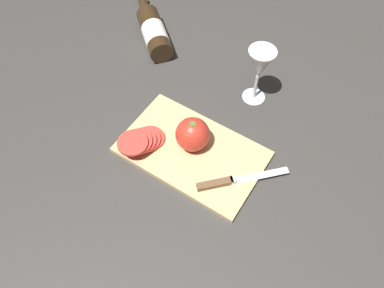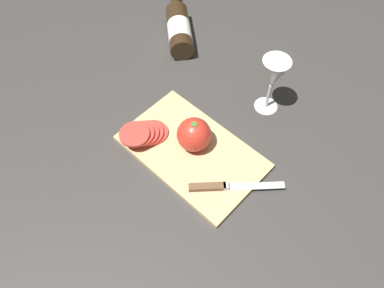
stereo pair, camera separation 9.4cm
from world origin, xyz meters
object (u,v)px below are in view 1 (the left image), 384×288
(wine_glass, at_px, (260,66))
(knife, at_px, (225,182))
(wine_bottle, at_px, (154,31))
(whole_tomato, at_px, (193,134))
(tomato_slice_stack_near, at_px, (141,141))

(wine_glass, bearing_deg, knife, 103.99)
(wine_glass, distance_m, knife, 0.32)
(wine_bottle, xyz_separation_m, whole_tomato, (-0.33, 0.28, 0.02))
(knife, bearing_deg, wine_glass, 58.08)
(wine_bottle, relative_size, knife, 1.49)
(tomato_slice_stack_near, bearing_deg, whole_tomato, -145.98)
(wine_glass, bearing_deg, tomato_slice_stack_near, 62.67)
(wine_glass, distance_m, tomato_slice_stack_near, 0.37)
(whole_tomato, relative_size, tomato_slice_stack_near, 0.69)
(whole_tomato, bearing_deg, tomato_slice_stack_near, 34.02)
(wine_glass, bearing_deg, whole_tomato, 77.39)
(wine_glass, height_order, whole_tomato, wine_glass)
(wine_glass, distance_m, whole_tomato, 0.26)
(wine_glass, xyz_separation_m, tomato_slice_stack_near, (0.16, 0.32, -0.09))
(wine_glass, height_order, tomato_slice_stack_near, wine_glass)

